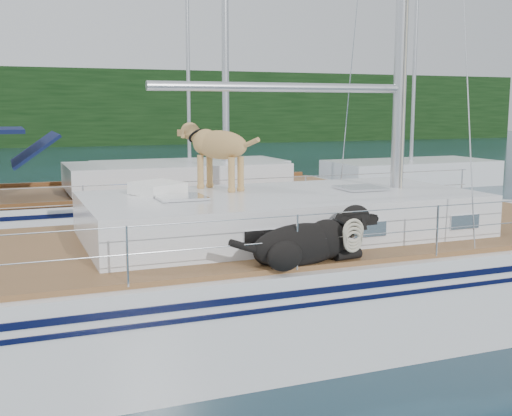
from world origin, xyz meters
name	(u,v)px	position (x,y,z in m)	size (l,w,h in m)	color
ground	(227,330)	(0.00, 0.00, 0.00)	(120.00, 120.00, 0.00)	black
tree_line	(37,108)	(0.00, 45.00, 3.00)	(90.00, 3.00, 6.00)	black
shore_bank	(38,138)	(0.00, 46.20, 0.60)	(92.00, 1.00, 1.20)	#595147
main_sailboat	(233,280)	(0.09, 0.00, 0.68)	(12.00, 3.86, 14.01)	white
neighbor_sailboat	(129,214)	(-0.13, 6.30, 0.63)	(11.00, 3.50, 13.30)	white
bg_boat_center	(190,174)	(4.00, 16.00, 0.45)	(7.20, 3.00, 11.65)	white
bg_boat_east	(411,173)	(12.00, 13.00, 0.46)	(6.40, 3.00, 11.65)	white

